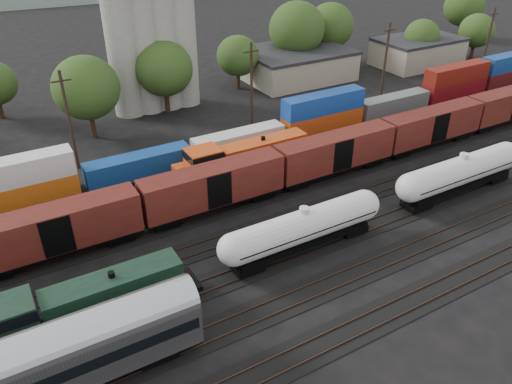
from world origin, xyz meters
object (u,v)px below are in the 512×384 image
green_locomotive (74,308)px  grain_silo (150,34)px  tank_car_a (303,227)px  orange_locomotive (240,159)px

green_locomotive → grain_silo: size_ratio=0.59×
tank_car_a → grain_silo: bearing=88.2°
green_locomotive → orange_locomotive: size_ratio=0.95×
tank_car_a → orange_locomotive: size_ratio=0.94×
grain_silo → orange_locomotive: bearing=-89.2°
orange_locomotive → grain_silo: size_ratio=0.62×
green_locomotive → tank_car_a: green_locomotive is taller
orange_locomotive → green_locomotive: bearing=-145.5°
orange_locomotive → tank_car_a: bearing=-96.4°
orange_locomotive → grain_silo: bearing=90.8°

